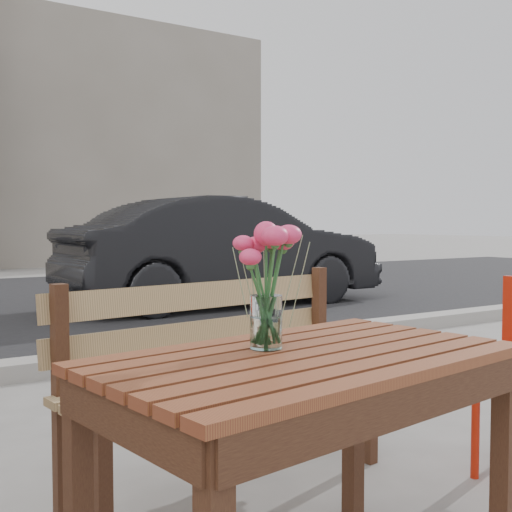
% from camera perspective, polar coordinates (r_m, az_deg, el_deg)
% --- Properties ---
extents(street, '(30.00, 8.12, 0.12)m').
position_cam_1_polar(street, '(6.60, -21.75, -5.91)').
color(street, black).
rests_on(street, ground).
extents(main_table, '(1.19, 0.79, 0.69)m').
position_cam_1_polar(main_table, '(1.73, 4.52, -12.25)').
color(main_table, maroon).
rests_on(main_table, ground).
extents(main_bench, '(1.39, 0.56, 0.84)m').
position_cam_1_polar(main_bench, '(2.54, -3.21, -8.77)').
color(main_bench, olive).
rests_on(main_bench, ground).
extents(main_vase, '(0.19, 0.19, 0.34)m').
position_cam_1_polar(main_vase, '(1.72, 0.90, -1.26)').
color(main_vase, white).
rests_on(main_vase, main_table).
extents(parked_car, '(4.03, 1.41, 1.33)m').
position_cam_1_polar(parked_car, '(8.00, -2.84, 0.39)').
color(parked_car, black).
rests_on(parked_car, ground).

